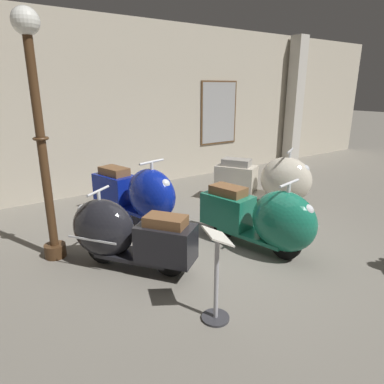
{
  "coord_description": "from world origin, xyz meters",
  "views": [
    {
      "loc": [
        -2.98,
        -3.17,
        2.21
      ],
      "look_at": [
        0.01,
        1.14,
        0.6
      ],
      "focal_mm": 31.96,
      "sensor_mm": 36.0,
      "label": 1
    }
  ],
  "objects": [
    {
      "name": "ground_plane",
      "position": [
        0.0,
        0.0,
        0.0
      ],
      "size": [
        60.0,
        60.0,
        0.0
      ],
      "primitive_type": "plane",
      "color": "slate"
    },
    {
      "name": "showroom_back_wall",
      "position": [
        0.2,
        3.96,
        1.8
      ],
      "size": [
        18.0,
        0.63,
        3.6
      ],
      "color": "#BCB29E",
      "rests_on": "ground"
    },
    {
      "name": "info_stanchion",
      "position": [
        -1.14,
        -0.94,
        0.39
      ],
      "size": [
        0.32,
        0.38,
        0.96
      ],
      "color": "#333338",
      "rests_on": "ground"
    },
    {
      "name": "scooter_0",
      "position": [
        -1.46,
        0.56,
        0.46
      ],
      "size": [
        1.33,
        1.6,
        1.0
      ],
      "rotation": [
        0.0,
        0.0,
        2.19
      ],
      "color": "black",
      "rests_on": "ground"
    },
    {
      "name": "lamppost",
      "position": [
        -2.11,
        1.33,
        1.8
      ],
      "size": [
        0.31,
        0.31,
        3.08
      ],
      "color": "#472D19",
      "rests_on": "ground"
    },
    {
      "name": "scooter_1",
      "position": [
        -0.59,
        1.82,
        0.51
      ],
      "size": [
        0.95,
        1.89,
        1.11
      ],
      "rotation": [
        0.0,
        0.0,
        -1.32
      ],
      "color": "black",
      "rests_on": "ground"
    },
    {
      "name": "scooter_3",
      "position": [
        1.84,
        1.15,
        0.51
      ],
      "size": [
        1.36,
        1.85,
        1.12
      ],
      "rotation": [
        0.0,
        0.0,
        -1.06
      ],
      "color": "black",
      "rests_on": "ground"
    },
    {
      "name": "scooter_2",
      "position": [
        0.34,
        -0.15,
        0.49
      ],
      "size": [
        0.85,
        1.81,
        1.07
      ],
      "rotation": [
        0.0,
        0.0,
        -1.36
      ],
      "color": "black",
      "rests_on": "ground"
    }
  ]
}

